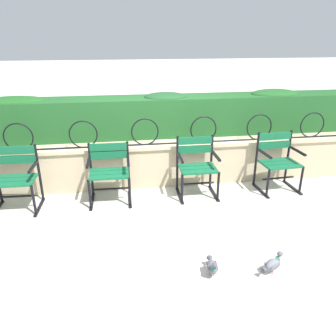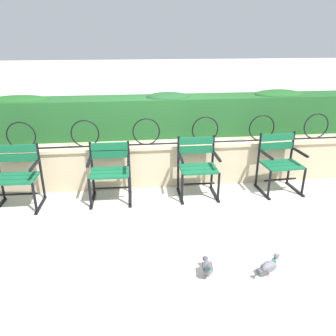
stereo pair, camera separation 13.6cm
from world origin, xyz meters
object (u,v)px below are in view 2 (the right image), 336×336
(park_chair_centre_right, at_px, (198,165))
(pigeon_near_chairs, at_px, (269,266))
(park_chair_centre_left, at_px, (110,170))
(park_chair_leftmost, at_px, (16,174))
(park_chair_rightmost, at_px, (280,161))
(pigeon_far_side, at_px, (207,267))

(park_chair_centre_right, relative_size, pigeon_near_chairs, 3.15)
(park_chair_centre_left, relative_size, pigeon_near_chairs, 2.99)
(park_chair_leftmost, relative_size, park_chair_rightmost, 0.98)
(park_chair_leftmost, distance_m, park_chair_centre_right, 2.56)
(park_chair_leftmost, height_order, park_chair_centre_left, park_chair_leftmost)
(park_chair_rightmost, bearing_deg, pigeon_far_side, -129.93)
(park_chair_centre_right, relative_size, park_chair_rightmost, 0.99)
(park_chair_centre_left, bearing_deg, park_chair_centre_right, -0.23)
(pigeon_near_chairs, bearing_deg, park_chair_centre_left, 130.52)
(park_chair_leftmost, height_order, pigeon_far_side, park_chair_leftmost)
(park_chair_rightmost, height_order, pigeon_near_chairs, park_chair_rightmost)
(pigeon_far_side, bearing_deg, pigeon_near_chairs, -5.98)
(park_chair_centre_left, height_order, pigeon_far_side, park_chair_centre_left)
(park_chair_leftmost, distance_m, pigeon_near_chairs, 3.47)
(park_chair_centre_right, relative_size, pigeon_far_side, 2.99)
(pigeon_far_side, bearing_deg, park_chair_leftmost, 142.03)
(park_chair_leftmost, bearing_deg, park_chair_centre_right, 0.98)
(park_chair_centre_left, bearing_deg, park_chair_rightmost, -0.06)
(park_chair_centre_left, xyz_separation_m, pigeon_far_side, (1.02, -1.84, -0.34))
(park_chair_centre_right, bearing_deg, pigeon_near_chairs, -79.62)
(park_chair_centre_left, distance_m, park_chair_rightmost, 2.56)
(pigeon_near_chairs, relative_size, pigeon_far_side, 0.95)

